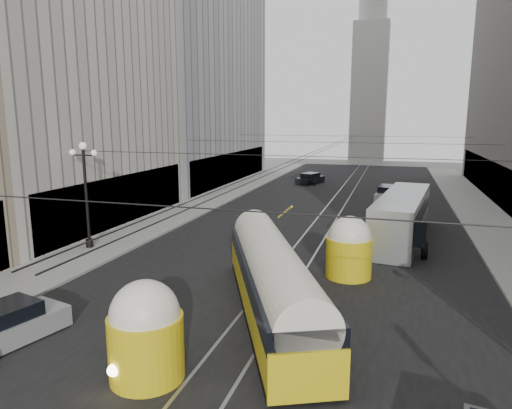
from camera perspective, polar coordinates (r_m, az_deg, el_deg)
The scene contains 14 objects.
road at distance 38.38m, azimuth 9.18°, elevation -1.27°, with size 20.00×85.00×0.02m, color black.
sidewalk_left at distance 44.80m, azimuth -5.56°, elevation 0.63°, with size 4.00×72.00×0.15m, color gray.
sidewalk_right at distance 42.07m, azimuth 26.27°, elevation -1.10°, with size 4.00×72.00×0.15m, color gray.
rail_left at distance 38.48m, azimuth 8.07°, elevation -1.21°, with size 0.12×85.00×0.04m, color gray.
rail_right at distance 38.29m, azimuth 10.29°, elevation -1.34°, with size 0.12×85.00×0.04m, color gray.
building_left_far at distance 58.69m, azimuth -8.69°, elevation 16.88°, with size 12.60×28.60×28.60m.
distant_tower at distance 85.17m, azimuth 14.06°, elevation 15.18°, with size 6.00×6.00×31.36m.
lamppost_left_mid at distance 29.02m, azimuth -20.51°, elevation 1.84°, with size 1.86×0.44×6.37m.
catenary at distance 36.60m, azimuth 9.42°, elevation 7.44°, with size 25.00×72.00×0.23m.
streetcar at distance 18.54m, azimuth 2.05°, elevation -9.25°, with size 7.29×13.44×3.17m.
city_bus at distance 31.30m, azimuth 17.80°, elevation -1.28°, with size 3.98×12.14×3.02m.
sedan_silver at distance 18.90m, azimuth -29.24°, elevation -13.27°, with size 2.84×4.74×1.40m.
sedan_white_far at distance 45.78m, azimuth 16.20°, elevation 1.25°, with size 2.48×4.98×1.51m.
sedan_dark_far at distance 56.38m, azimuth 6.79°, elevation 3.22°, with size 3.09×4.51×1.32m.
Camera 1 is at (4.95, -4.73, 7.88)m, focal length 32.00 mm.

